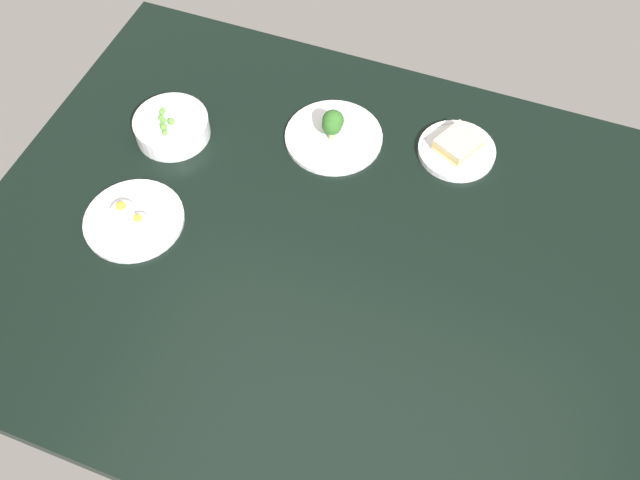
% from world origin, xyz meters
% --- Properties ---
extents(dining_table, '(1.42, 1.11, 0.04)m').
position_xyz_m(dining_table, '(0.00, 0.00, 0.02)').
color(dining_table, black).
rests_on(dining_table, ground).
extents(plate_sandwich, '(0.17, 0.17, 0.05)m').
position_xyz_m(plate_sandwich, '(-0.20, -0.34, 0.06)').
color(plate_sandwich, silver).
rests_on(plate_sandwich, dining_table).
extents(plate_broccoli, '(0.22, 0.22, 0.08)m').
position_xyz_m(plate_broccoli, '(0.07, -0.28, 0.06)').
color(plate_broccoli, silver).
rests_on(plate_broccoli, dining_table).
extents(bowl_peas, '(0.17, 0.17, 0.06)m').
position_xyz_m(bowl_peas, '(0.42, -0.16, 0.07)').
color(bowl_peas, silver).
rests_on(bowl_peas, dining_table).
extents(plate_eggs, '(0.21, 0.21, 0.05)m').
position_xyz_m(plate_eggs, '(0.39, 0.08, 0.05)').
color(plate_eggs, silver).
rests_on(plate_eggs, dining_table).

